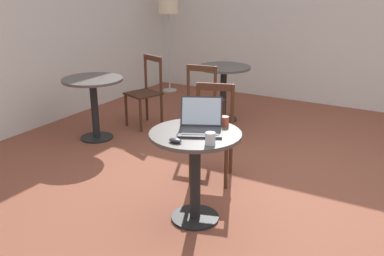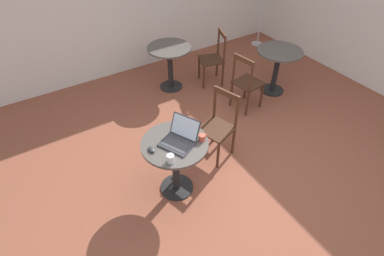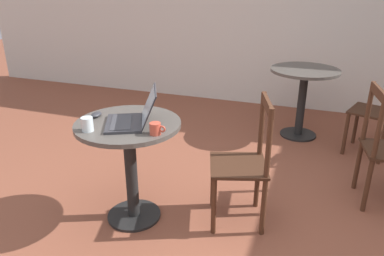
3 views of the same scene
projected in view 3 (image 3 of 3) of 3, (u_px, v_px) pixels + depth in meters
name	position (u px, v px, depth m)	size (l,w,h in m)	color
wall_back	(292.00, 2.00, 4.61)	(9.40, 0.06, 2.70)	silver
cafe_table_near	(130.00, 148.00, 2.57)	(0.71, 0.71, 0.75)	black
cafe_table_far	(303.00, 87.00, 3.97)	(0.71, 0.71, 0.75)	black
chair_near_right	(245.00, 164.00, 2.58)	(0.48, 0.48, 0.92)	#472819
chair_far_right	(377.00, 111.00, 3.57)	(0.49, 0.49, 0.92)	#472819
laptop	(132.00, 117.00, 2.44)	(0.45, 0.44, 0.24)	#2D2D33
mouse	(96.00, 115.00, 2.59)	(0.06, 0.10, 0.03)	#2D2D33
mug	(156.00, 129.00, 2.29)	(0.11, 0.07, 0.08)	#C64C38
drinking_glass	(87.00, 124.00, 2.34)	(0.07, 0.07, 0.09)	silver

